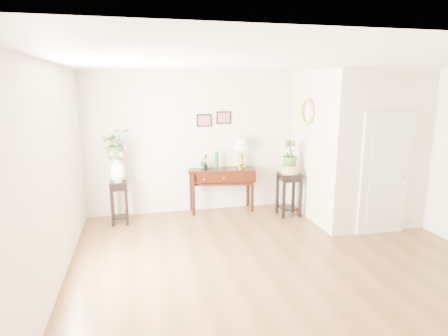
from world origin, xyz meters
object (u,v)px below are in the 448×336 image
object	(u,v)px
console_table	(222,190)
plant_stand_b	(289,194)
table_lamp	(241,151)
plant_stand_a	(119,203)

from	to	relation	value
console_table	plant_stand_b	xyz separation A→B (m)	(1.23, -0.56, -0.02)
table_lamp	plant_stand_b	size ratio (longest dim) A/B	0.73
console_table	plant_stand_b	world-z (taller)	console_table
console_table	table_lamp	size ratio (longest dim) A/B	2.13
plant_stand_a	console_table	bearing A→B (deg)	8.69
console_table	plant_stand_a	distance (m)	2.03
table_lamp	plant_stand_b	bearing A→B (deg)	-34.54
console_table	table_lamp	distance (m)	0.89
console_table	plant_stand_a	world-z (taller)	console_table
console_table	plant_stand_b	distance (m)	1.35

